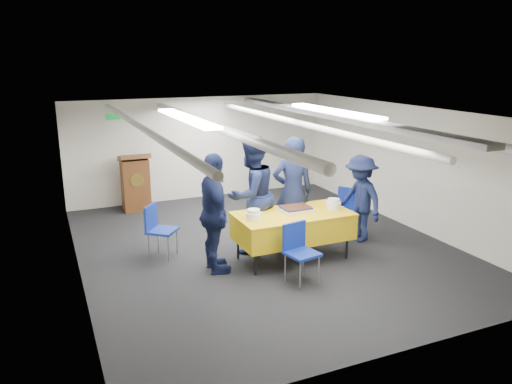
% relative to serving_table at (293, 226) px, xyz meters
% --- Properties ---
extents(ground, '(7.00, 7.00, 0.00)m').
position_rel_serving_table_xyz_m(ground, '(-0.21, 0.65, -0.56)').
color(ground, black).
rests_on(ground, ground).
extents(room_shell, '(6.00, 7.00, 2.30)m').
position_rel_serving_table_xyz_m(room_shell, '(-0.11, 1.06, 1.25)').
color(room_shell, beige).
rests_on(room_shell, ground).
extents(serving_table, '(1.84, 0.96, 0.77)m').
position_rel_serving_table_xyz_m(serving_table, '(0.00, 0.00, 0.00)').
color(serving_table, black).
rests_on(serving_table, ground).
extents(sheet_cake, '(0.48, 0.37, 0.09)m').
position_rel_serving_table_xyz_m(sheet_cake, '(0.07, 0.06, 0.25)').
color(sheet_cake, white).
rests_on(sheet_cake, serving_table).
extents(plate_stack_left, '(0.24, 0.24, 0.16)m').
position_rel_serving_table_xyz_m(plate_stack_left, '(-0.70, -0.05, 0.28)').
color(plate_stack_left, white).
rests_on(plate_stack_left, serving_table).
extents(plate_stack_right, '(0.23, 0.23, 0.17)m').
position_rel_serving_table_xyz_m(plate_stack_right, '(0.71, -0.05, 0.29)').
color(plate_stack_right, white).
rests_on(plate_stack_right, serving_table).
extents(podium, '(0.62, 0.53, 1.25)m').
position_rel_serving_table_xyz_m(podium, '(-1.81, 3.70, 0.05)').
color(podium, brown).
rests_on(podium, ground).
extents(chair_near, '(0.49, 0.49, 0.87)m').
position_rel_serving_table_xyz_m(chair_near, '(-0.32, -0.78, -0.03)').
color(chair_near, gray).
rests_on(chair_near, ground).
extents(chair_right, '(0.59, 0.59, 0.87)m').
position_rel_serving_table_xyz_m(chair_right, '(1.40, 0.60, -0.03)').
color(chair_right, gray).
rests_on(chair_right, ground).
extents(chair_left, '(0.59, 0.59, 0.87)m').
position_rel_serving_table_xyz_m(chair_left, '(-1.96, 0.95, -0.03)').
color(chair_left, gray).
rests_on(chair_left, ground).
extents(sailor_a, '(0.79, 0.62, 1.90)m').
position_rel_serving_table_xyz_m(sailor_a, '(0.27, 0.55, 0.39)').
color(sailor_a, black).
rests_on(sailor_a, ground).
extents(sailor_b, '(1.14, 1.03, 1.94)m').
position_rel_serving_table_xyz_m(sailor_b, '(-0.47, 0.58, 0.41)').
color(sailor_b, black).
rests_on(sailor_b, ground).
extents(sailor_c, '(0.53, 1.10, 1.82)m').
position_rel_serving_table_xyz_m(sailor_c, '(-1.30, 0.03, 0.35)').
color(sailor_c, black).
rests_on(sailor_c, ground).
extents(sailor_d, '(0.65, 1.04, 1.53)m').
position_rel_serving_table_xyz_m(sailor_d, '(1.48, 0.29, 0.21)').
color(sailor_d, black).
rests_on(sailor_d, ground).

